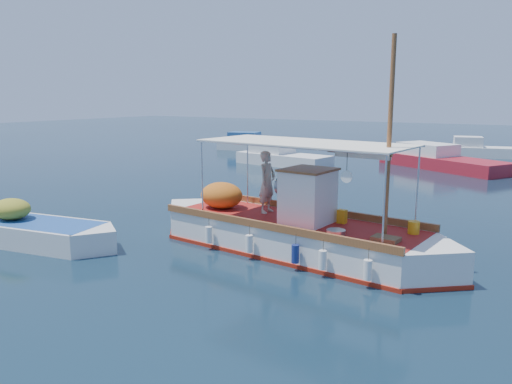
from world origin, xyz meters
The scene contains 7 objects.
ground centered at (0.00, 0.00, 0.00)m, with size 160.00×160.00×0.00m, color black.
fishing_caique centered at (0.53, 0.11, 0.58)m, with size 10.70×3.70×6.55m.
dinghy centered at (-7.12, -3.69, 0.34)m, with size 6.61×2.70×1.64m.
bg_boat_nw centered at (-9.31, 17.39, 0.49)m, with size 7.09×3.35×1.80m.
bg_boat_n centered at (0.55, 21.48, 0.49)m, with size 9.22×6.83×1.80m.
bg_boat_far_w centered at (-16.35, 24.81, 0.49)m, with size 6.81×3.69×1.80m.
bg_boat_far_n centered at (1.65, 29.68, 0.49)m, with size 5.57×3.19×1.80m.
Camera 1 is at (7.52, -13.30, 4.76)m, focal length 35.00 mm.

